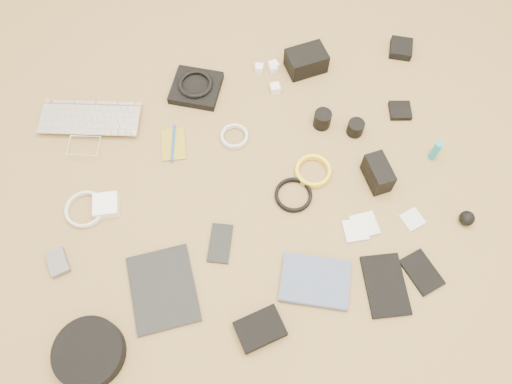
{
  "coord_description": "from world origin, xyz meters",
  "views": [
    {
      "loc": [
        -0.1,
        -0.74,
        1.51
      ],
      "look_at": [
        0.02,
        -0.02,
        0.02
      ],
      "focal_mm": 35.0,
      "sensor_mm": 36.0,
      "label": 1
    }
  ],
  "objects": [
    {
      "name": "laptop",
      "position": [
        -0.54,
        0.31,
        0.01
      ],
      "size": [
        0.4,
        0.31,
        0.03
      ],
      "primitive_type": "imported",
      "rotation": [
        0.0,
        0.0,
        -0.2
      ],
      "color": "silver",
      "rests_on": "ground"
    },
    {
      "name": "headphone_pouch",
      "position": [
        -0.13,
        0.44,
        0.02
      ],
      "size": [
        0.22,
        0.22,
        0.03
      ],
      "primitive_type": "cube",
      "rotation": [
        0.0,
        0.0,
        -0.37
      ],
      "color": "black",
      "rests_on": "ground"
    },
    {
      "name": "headphones",
      "position": [
        -0.13,
        0.44,
        0.04
      ],
      "size": [
        0.15,
        0.15,
        0.02
      ],
      "primitive_type": "torus",
      "rotation": [
        0.0,
        0.0,
        0.16
      ],
      "color": "black",
      "rests_on": "headphone_pouch"
    },
    {
      "name": "charger_a",
      "position": [
        0.11,
        0.5,
        0.01
      ],
      "size": [
        0.04,
        0.04,
        0.03
      ],
      "primitive_type": "cube",
      "rotation": [
        0.0,
        0.0,
        -0.26
      ],
      "color": "white",
      "rests_on": "ground"
    },
    {
      "name": "charger_b",
      "position": [
        0.17,
        0.5,
        0.02
      ],
      "size": [
        0.04,
        0.04,
        0.03
      ],
      "primitive_type": "cube",
      "rotation": [
        0.0,
        0.0,
        0.32
      ],
      "color": "white",
      "rests_on": "ground"
    },
    {
      "name": "charger_c",
      "position": [
        0.16,
        0.49,
        0.01
      ],
      "size": [
        0.03,
        0.03,
        0.03
      ],
      "primitive_type": "cube",
      "rotation": [
        0.0,
        0.0,
        0.18
      ],
      "color": "white",
      "rests_on": "ground"
    },
    {
      "name": "charger_d",
      "position": [
        0.15,
        0.39,
        0.02
      ],
      "size": [
        0.04,
        0.04,
        0.03
      ],
      "primitive_type": "cube",
      "rotation": [
        0.0,
        0.0,
        0.06
      ],
      "color": "white",
      "rests_on": "ground"
    },
    {
      "name": "dslr_camera",
      "position": [
        0.29,
        0.48,
        0.04
      ],
      "size": [
        0.16,
        0.13,
        0.08
      ],
      "primitive_type": "cube",
      "rotation": [
        0.0,
        0.0,
        0.2
      ],
      "color": "black",
      "rests_on": "ground"
    },
    {
      "name": "lens_pouch",
      "position": [
        0.67,
        0.5,
        0.02
      ],
      "size": [
        0.11,
        0.12,
        0.03
      ],
      "primitive_type": "cube",
      "rotation": [
        0.0,
        0.0,
        -0.35
      ],
      "color": "black",
      "rests_on": "ground"
    },
    {
      "name": "notebook_olive",
      "position": [
        -0.24,
        0.22,
        0.0
      ],
      "size": [
        0.09,
        0.13,
        0.01
      ],
      "primitive_type": "cube",
      "rotation": [
        0.0,
        0.0,
        -0.05
      ],
      "color": "olive",
      "rests_on": "ground"
    },
    {
      "name": "pen_blue",
      "position": [
        -0.24,
        0.22,
        0.01
      ],
      "size": [
        0.03,
        0.15,
        0.01
      ],
      "primitive_type": "cylinder",
      "rotation": [
        1.57,
        0.0,
        -0.15
      ],
      "color": "#1546AD",
      "rests_on": "notebook_olive"
    },
    {
      "name": "cable_white_a",
      "position": [
        -0.02,
        0.21,
        0.01
      ],
      "size": [
        0.13,
        0.13,
        0.01
      ],
      "primitive_type": "torus",
      "rotation": [
        0.0,
        0.0,
        -0.33
      ],
      "color": "silver",
      "rests_on": "ground"
    },
    {
      "name": "lens_a",
      "position": [
        0.29,
        0.22,
        0.03
      ],
      "size": [
        0.08,
        0.08,
        0.07
      ],
      "primitive_type": "cylinder",
      "rotation": [
        0.0,
        0.0,
        0.34
      ],
      "color": "black",
      "rests_on": "ground"
    },
    {
      "name": "lens_b",
      "position": [
        0.4,
        0.17,
        0.03
      ],
      "size": [
        0.07,
        0.07,
        0.05
      ],
      "primitive_type": "cylinder",
      "rotation": [
        0.0,
        0.0,
        -0.27
      ],
      "color": "black",
      "rests_on": "ground"
    },
    {
      "name": "card_reader",
      "position": [
        0.59,
        0.23,
        0.01
      ],
      "size": [
        0.09,
        0.09,
        0.02
      ],
      "primitive_type": "cube",
      "rotation": [
        0.0,
        0.0,
        -0.15
      ],
      "color": "black",
      "rests_on": "ground"
    },
    {
      "name": "power_brick",
      "position": [
        -0.48,
        0.01,
        0.02
      ],
      "size": [
        0.08,
        0.08,
        0.03
      ],
      "primitive_type": "cube",
      "rotation": [
        0.0,
        0.0,
        -0.03
      ],
      "color": "white",
      "rests_on": "ground"
    },
    {
      "name": "cable_white_b",
      "position": [
        -0.55,
        0.01,
        0.01
      ],
      "size": [
        0.14,
        0.14,
        0.01
      ],
      "primitive_type": "torus",
      "rotation": [
        0.0,
        0.0,
        -0.05
      ],
      "color": "silver",
      "rests_on": "ground"
    },
    {
      "name": "cable_black",
      "position": [
        0.14,
        -0.05,
        0.01
      ],
      "size": [
        0.16,
        0.16,
        0.01
      ],
      "primitive_type": "torus",
      "rotation": [
        0.0,
        0.0,
        -0.27
      ],
      "color": "black",
      "rests_on": "ground"
    },
    {
      "name": "cable_yellow",
      "position": [
        0.22,
        0.03,
        0.01
      ],
      "size": [
        0.15,
        0.15,
        0.01
      ],
      "primitive_type": "torus",
      "rotation": [
        0.0,
        0.0,
        0.2
      ],
      "color": "yellow",
      "rests_on": "ground"
    },
    {
      "name": "flash",
      "position": [
        0.43,
        -0.03,
        0.04
      ],
      "size": [
        0.08,
        0.13,
        0.09
      ],
      "primitive_type": "cube",
      "rotation": [
        0.0,
        0.0,
        0.16
      ],
      "color": "black",
      "rests_on": "ground"
    },
    {
      "name": "lens_cleaner",
      "position": [
        0.65,
        0.02,
        0.04
      ],
      "size": [
        0.03,
        0.03,
        0.09
      ],
      "primitive_type": "cylinder",
      "rotation": [
        0.0,
        0.0,
        0.01
      ],
      "color": "teal",
      "rests_on": "ground"
    },
    {
      "name": "battery_charger",
      "position": [
        -0.64,
        -0.16,
        0.01
      ],
      "size": [
        0.08,
        0.1,
        0.02
      ],
      "primitive_type": "cube",
      "rotation": [
        0.0,
        0.0,
        0.3
      ],
      "color": "#57575B",
      "rests_on": "ground"
    },
    {
      "name": "tablet",
      "position": [
        -0.32,
        -0.3,
        0.01
      ],
      "size": [
        0.22,
        0.27,
        0.01
      ],
      "primitive_type": "cube",
      "rotation": [
        0.0,
        0.0,
        0.09
      ],
      "color": "black",
      "rests_on": "ground"
    },
    {
      "name": "phone",
      "position": [
        -0.13,
        -0.18,
        0.01
      ],
      "size": [
        0.1,
        0.14,
        0.01
      ],
      "primitive_type": "cube",
      "rotation": [
        0.0,
        0.0,
        -0.27
      ],
      "color": "black",
      "rests_on": "ground"
    },
    {
      "name": "filter_case_left",
      "position": [
        0.31,
        -0.2,
        0.01
      ],
      "size": [
        0.08,
        0.08,
        0.01
      ],
      "primitive_type": "cube",
      "rotation": [
        0.0,
        0.0,
        -0.01
      ],
      "color": "silver",
      "rests_on": "ground"
    },
    {
      "name": "filter_case_mid",
      "position": [
        0.35,
        -0.19,
        0.01
      ],
      "size": [
        0.09,
        0.09,
        0.01
      ],
      "primitive_type": "cube",
      "rotation": [
        0.0,
        0.0,
        0.09
      ],
      "color": "silver",
      "rests_on": "ground"
    },
    {
      "name": "filter_case_right",
      "position": [
        0.51,
        -0.2,
        0.0
      ],
      "size": [
        0.08,
        0.08,
        0.01
      ],
      "primitive_type": "cube",
      "rotation": [
        0.0,
        0.0,
        0.35
      ],
      "color": "silver",
      "rests_on": "ground"
    },
    {
      "name": "air_blower",
      "position": [
        0.68,
        -0.23,
        0.02
      ],
      "size": [
        0.06,
        0.06,
        0.05
      ],
      "primitive_type": "sphere",
      "rotation": [
        0.0,
        0.0,
        -0.3
      ],
      "color": "black",
      "rests_on": "ground"
    },
    {
      "name": "headphone_case",
      "position": [
        -0.54,
        -0.45,
        0.03
      ],
      "size": [
        0.24,
        0.24,
        0.06
      ],
      "primitive_type": "cylinder",
      "rotation": [
        0.0,
        0.0,
        -0.2
      ],
      "color": "black",
      "rests_on": "ground"
    },
    {
      "name": "drive_case",
      "position": [
        -0.04,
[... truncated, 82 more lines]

